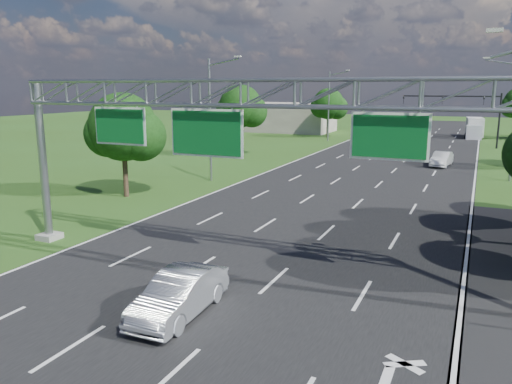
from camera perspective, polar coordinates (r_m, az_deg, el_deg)
The scene contains 16 objects.
ground at distance 38.12m, azimuth 10.11°, elevation -0.00°, with size 220.00×220.00×0.00m, color #2B4B16.
road at distance 38.12m, azimuth 10.11°, elevation -0.00°, with size 18.00×180.00×0.02m, color black.
road_flare at distance 21.70m, azimuth 26.21°, elevation -10.25°, with size 3.00×30.00×0.02m, color black.
sign_gantry at distance 20.20m, azimuth -1.13°, elevation 9.52°, with size 23.50×1.00×9.56m.
traffic_signal at distance 71.30m, azimuth 23.30°, elevation 8.87°, with size 12.21×0.24×7.00m.
streetlight_l_near at distance 41.58m, azimuth -5.05°, elevation 8.87°, with size 2.97×0.22×10.16m.
streetlight_l_far at distance 74.10m, azimuth 8.47°, elevation 10.09°, with size 2.97×0.22×10.16m.
tree_verge_la at distance 36.50m, azimuth -14.83°, elevation 6.82°, with size 5.76×4.80×7.40m.
tree_verge_lb at distance 57.04m, azimuth -1.69°, elevation 9.55°, with size 5.76×4.80×8.06m.
tree_verge_lc at distance 79.40m, azimuth 8.32°, elevation 9.76°, with size 5.76×4.80×7.62m.
building_left at distance 89.90m, azimuth 4.07°, elevation 8.51°, with size 14.00×10.00×5.00m, color gray.
silver_sedan at distance 17.67m, azimuth -8.73°, elevation -11.47°, with size 1.61×4.62×1.52m, color #A1A6AD.
car_queue_a at distance 69.41m, azimuth 15.09°, elevation 5.69°, with size 2.06×5.07×1.47m, color silver.
car_queue_b at distance 75.48m, azimuth 18.04°, elevation 5.86°, with size 1.92×4.17×1.16m, color black.
car_queue_d at distance 53.12m, azimuth 20.45°, elevation 3.55°, with size 1.52×4.37×1.44m, color silver.
box_truck at distance 85.97m, azimuth 23.68°, elevation 6.70°, with size 2.83×8.18×3.03m.
Camera 1 is at (8.96, -6.24, 7.72)m, focal length 35.00 mm.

